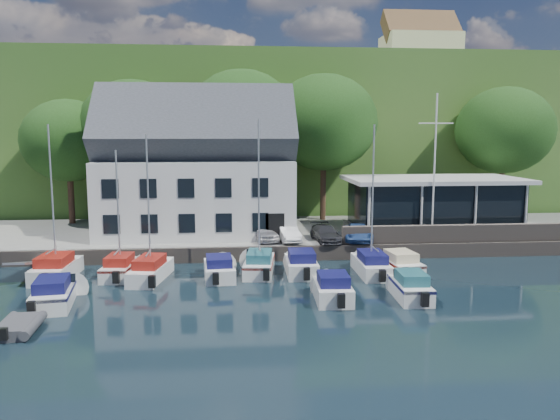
{
  "coord_description": "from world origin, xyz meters",
  "views": [
    {
      "loc": [
        -4.46,
        -24.46,
        8.48
      ],
      "look_at": [
        -1.46,
        9.0,
        3.73
      ],
      "focal_mm": 35.0,
      "sensor_mm": 36.0,
      "label": 1
    }
  ],
  "objects_px": {
    "boat_r1_5": "(301,262)",
    "car_silver": "(264,232)",
    "harbor_building": "(197,175)",
    "car_dgrey": "(326,233)",
    "car_blue": "(358,232)",
    "club_pavilion": "(433,204)",
    "car_white": "(288,233)",
    "flagpole": "(434,168)",
    "boat_r2_0": "(54,291)",
    "boat_r1_3": "(219,267)",
    "boat_r1_0": "(52,203)",
    "boat_r1_2": "(148,207)",
    "boat_r1_1": "(118,207)",
    "boat_r1_4": "(259,203)",
    "boat_r1_7": "(400,262)",
    "boat_r2_4": "(410,285)",
    "boat_r2_3": "(332,286)",
    "dinghy_1": "(19,325)",
    "boat_r1_6": "(372,203)"
  },
  "relations": [
    {
      "from": "boat_r1_3",
      "to": "boat_r1_2",
      "type": "bearing_deg",
      "value": 175.52
    },
    {
      "from": "car_silver",
      "to": "car_white",
      "type": "distance_m",
      "value": 1.69
    },
    {
      "from": "boat_r1_1",
      "to": "boat_r1_7",
      "type": "bearing_deg",
      "value": 2.01
    },
    {
      "from": "club_pavilion",
      "to": "boat_r1_3",
      "type": "distance_m",
      "value": 18.7
    },
    {
      "from": "car_blue",
      "to": "flagpole",
      "type": "xyz_separation_m",
      "value": [
        5.27,
        -0.16,
        4.47
      ]
    },
    {
      "from": "car_white",
      "to": "boat_r2_0",
      "type": "distance_m",
      "value": 16.32
    },
    {
      "from": "boat_r2_0",
      "to": "car_blue",
      "type": "bearing_deg",
      "value": 20.84
    },
    {
      "from": "car_white",
      "to": "boat_r2_0",
      "type": "relative_size",
      "value": 0.62
    },
    {
      "from": "flagpole",
      "to": "boat_r1_1",
      "type": "height_order",
      "value": "flagpole"
    },
    {
      "from": "boat_r1_0",
      "to": "car_dgrey",
      "type": "bearing_deg",
      "value": 17.83
    },
    {
      "from": "boat_r1_0",
      "to": "boat_r2_4",
      "type": "xyz_separation_m",
      "value": [
        19.44,
        -5.66,
        -3.75
      ]
    },
    {
      "from": "club_pavilion",
      "to": "boat_r2_0",
      "type": "bearing_deg",
      "value": -151.15
    },
    {
      "from": "car_white",
      "to": "flagpole",
      "type": "height_order",
      "value": "flagpole"
    },
    {
      "from": "boat_r2_0",
      "to": "boat_r1_2",
      "type": "bearing_deg",
      "value": 39.05
    },
    {
      "from": "car_blue",
      "to": "boat_r1_7",
      "type": "height_order",
      "value": "car_blue"
    },
    {
      "from": "car_blue",
      "to": "boat_r2_0",
      "type": "bearing_deg",
      "value": -141.56
    },
    {
      "from": "car_white",
      "to": "boat_r2_4",
      "type": "height_order",
      "value": "car_white"
    },
    {
      "from": "club_pavilion",
      "to": "flagpole",
      "type": "distance_m",
      "value": 5.02
    },
    {
      "from": "boat_r1_4",
      "to": "boat_r2_4",
      "type": "relative_size",
      "value": 1.68
    },
    {
      "from": "boat_r1_0",
      "to": "harbor_building",
      "type": "bearing_deg",
      "value": 50.54
    },
    {
      "from": "boat_r1_1",
      "to": "boat_r2_3",
      "type": "height_order",
      "value": "boat_r1_1"
    },
    {
      "from": "harbor_building",
      "to": "boat_r1_2",
      "type": "xyz_separation_m",
      "value": [
        -2.22,
        -9.46,
        -1.08
      ]
    },
    {
      "from": "boat_r1_5",
      "to": "car_silver",
      "type": "bearing_deg",
      "value": 110.68
    },
    {
      "from": "club_pavilion",
      "to": "car_white",
      "type": "height_order",
      "value": "club_pavilion"
    },
    {
      "from": "boat_r1_5",
      "to": "boat_r2_4",
      "type": "bearing_deg",
      "value": -45.31
    },
    {
      "from": "harbor_building",
      "to": "flagpole",
      "type": "relative_size",
      "value": 1.42
    },
    {
      "from": "flagpole",
      "to": "boat_r2_4",
      "type": "relative_size",
      "value": 1.98
    },
    {
      "from": "boat_r1_7",
      "to": "boat_r2_0",
      "type": "height_order",
      "value": "boat_r2_0"
    },
    {
      "from": "car_silver",
      "to": "boat_r2_3",
      "type": "xyz_separation_m",
      "value": [
        2.88,
        -10.89,
        -0.92
      ]
    },
    {
      "from": "club_pavilion",
      "to": "boat_r1_4",
      "type": "relative_size",
      "value": 1.53
    },
    {
      "from": "car_blue",
      "to": "boat_r1_3",
      "type": "xyz_separation_m",
      "value": [
        -9.56,
        -5.4,
        -0.94
      ]
    },
    {
      "from": "car_blue",
      "to": "car_silver",
      "type": "bearing_deg",
      "value": -176.49
    },
    {
      "from": "harbor_building",
      "to": "flagpole",
      "type": "bearing_deg",
      "value": -14.34
    },
    {
      "from": "boat_r1_0",
      "to": "boat_r1_3",
      "type": "distance_m",
      "value": 10.29
    },
    {
      "from": "boat_r1_1",
      "to": "boat_r1_5",
      "type": "distance_m",
      "value": 11.31
    },
    {
      "from": "boat_r1_2",
      "to": "dinghy_1",
      "type": "height_order",
      "value": "boat_r1_2"
    },
    {
      "from": "club_pavilion",
      "to": "boat_r1_0",
      "type": "relative_size",
      "value": 1.47
    },
    {
      "from": "car_dgrey",
      "to": "boat_r2_0",
      "type": "relative_size",
      "value": 0.66
    },
    {
      "from": "car_dgrey",
      "to": "boat_r1_6",
      "type": "distance_m",
      "value": 6.3
    },
    {
      "from": "boat_r1_0",
      "to": "boat_r2_0",
      "type": "xyz_separation_m",
      "value": [
        1.47,
        -5.18,
        -3.76
      ]
    },
    {
      "from": "boat_r1_5",
      "to": "boat_r2_0",
      "type": "relative_size",
      "value": 0.93
    },
    {
      "from": "car_blue",
      "to": "boat_r1_5",
      "type": "bearing_deg",
      "value": -123.81
    },
    {
      "from": "club_pavilion",
      "to": "boat_r1_2",
      "type": "bearing_deg",
      "value": -156.11
    },
    {
      "from": "boat_r1_1",
      "to": "boat_r1_7",
      "type": "height_order",
      "value": "boat_r1_1"
    },
    {
      "from": "flagpole",
      "to": "boat_r2_3",
      "type": "relative_size",
      "value": 2.1
    },
    {
      "from": "boat_r1_0",
      "to": "boat_r2_3",
      "type": "xyz_separation_m",
      "value": [
        15.39,
        -5.59,
        -3.76
      ]
    },
    {
      "from": "boat_r1_2",
      "to": "boat_r2_0",
      "type": "relative_size",
      "value": 1.48
    },
    {
      "from": "club_pavilion",
      "to": "boat_r2_4",
      "type": "height_order",
      "value": "club_pavilion"
    },
    {
      "from": "boat_r1_3",
      "to": "club_pavilion",
      "type": "bearing_deg",
      "value": 24.69
    },
    {
      "from": "harbor_building",
      "to": "car_dgrey",
      "type": "height_order",
      "value": "harbor_building"
    }
  ]
}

